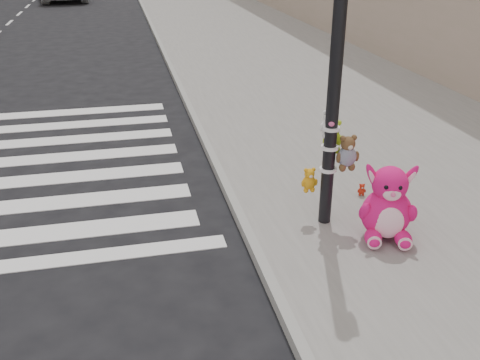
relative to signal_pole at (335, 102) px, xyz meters
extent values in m
plane|color=black|center=(-2.63, -1.82, -1.77)|extent=(120.00, 120.00, 0.00)
cube|color=slate|center=(2.37, 8.18, -1.70)|extent=(7.00, 80.00, 0.14)
cube|color=gray|center=(-1.08, 8.18, -1.70)|extent=(0.12, 80.00, 0.15)
cylinder|color=black|center=(-0.03, -0.02, 0.37)|extent=(0.16, 0.16, 4.00)
cylinder|color=white|center=(-0.03, -0.02, -0.88)|extent=(0.22, 0.22, 0.04)
cylinder|color=white|center=(-0.03, -0.02, -0.58)|extent=(0.22, 0.22, 0.04)
cylinder|color=white|center=(-0.03, -0.02, -0.33)|extent=(0.22, 0.22, 0.04)
ellipsoid|color=#E4136D|center=(0.31, -0.75, -1.53)|extent=(0.30, 0.39, 0.18)
ellipsoid|color=#E4136D|center=(0.65, -0.85, -1.53)|extent=(0.30, 0.39, 0.18)
ellipsoid|color=#E4136D|center=(0.57, -0.53, -1.31)|extent=(0.77, 0.71, 0.64)
ellipsoid|color=#F9BFD1|center=(0.50, -0.74, -1.33)|extent=(0.38, 0.23, 0.42)
sphere|color=#E4136D|center=(0.57, -0.53, -0.91)|extent=(0.55, 0.55, 0.44)
ellipsoid|color=#E4136D|center=(0.38, -0.45, -0.84)|extent=(0.32, 0.18, 0.44)
ellipsoid|color=#E4136D|center=(0.76, -0.57, -0.84)|extent=(0.32, 0.18, 0.44)
camera|label=1|loc=(-2.49, -5.84, 1.86)|focal=40.00mm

